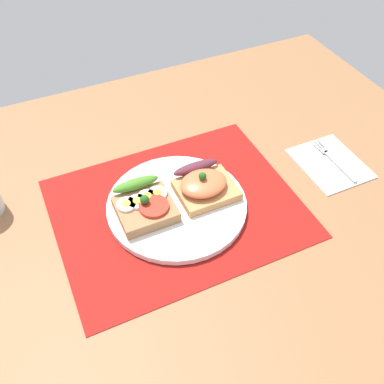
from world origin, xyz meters
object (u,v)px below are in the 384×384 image
Objects in this scene: plate at (177,205)px; fork at (333,159)px; sandwich_egg_tomato at (145,205)px; napkin at (330,163)px; sandwich_salmon at (204,184)px.

plate is 1.89× the size of fork.
sandwich_egg_tomato reaches higher than fork.
fork is at bearing 24.03° from napkin.
fork is (27.52, -2.12, -2.55)cm from sandwich_salmon.
plate reaches higher than fork.
sandwich_egg_tomato is at bearing 174.72° from plate.
fork is at bearing -3.04° from sandwich_egg_tomato.
fork is at bearing -4.40° from sandwich_salmon.
sandwich_salmon reaches higher than plate.
plate is 1.76× the size of napkin.
sandwich_salmon is at bearing 0.28° from sandwich_egg_tomato.
plate is at bearing -5.28° from sandwich_egg_tomato.
napkin is (32.24, -1.90, -0.58)cm from plate.
sandwich_salmon is at bearing 174.69° from napkin.
sandwich_egg_tomato is 38.14cm from napkin.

